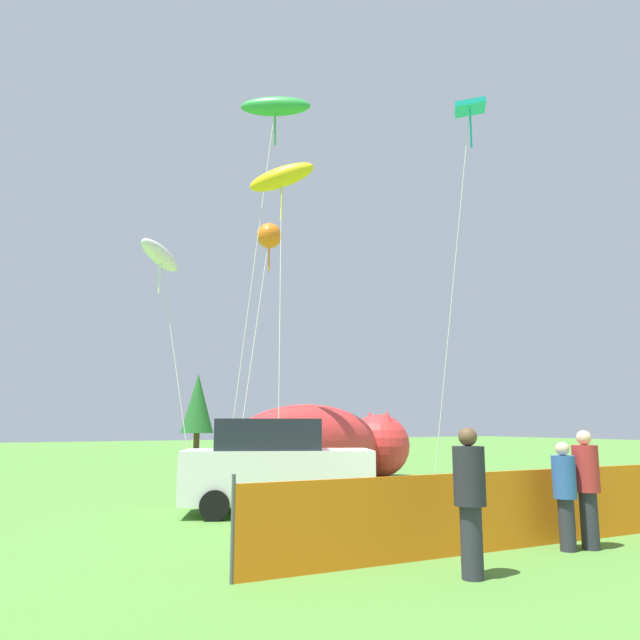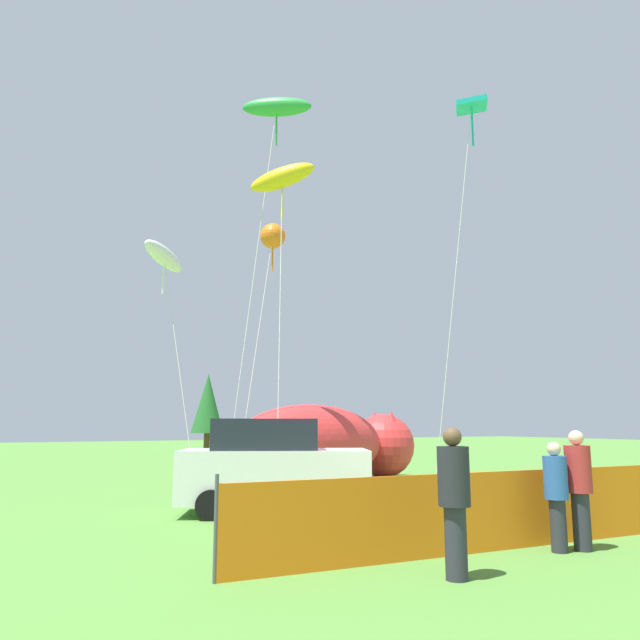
# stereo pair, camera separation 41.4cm
# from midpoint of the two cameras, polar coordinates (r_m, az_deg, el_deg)

# --- Properties ---
(ground_plane) EXTENTS (120.00, 120.00, 0.00)m
(ground_plane) POSITION_cam_midpoint_polar(r_m,az_deg,el_deg) (13.72, 6.37, -17.48)
(ground_plane) COLOR #548C38
(parked_car) EXTENTS (4.40, 3.23, 2.04)m
(parked_car) POSITION_cam_midpoint_polar(r_m,az_deg,el_deg) (13.99, -4.97, -13.24)
(parked_car) COLOR white
(parked_car) RESTS_ON ground
(folding_chair) EXTENTS (0.77, 0.77, 0.96)m
(folding_chair) POSITION_cam_midpoint_polar(r_m,az_deg,el_deg) (13.63, 18.02, -14.77)
(folding_chair) COLOR #267F33
(folding_chair) RESTS_ON ground
(inflatable_cat) EXTENTS (8.51, 5.46, 2.52)m
(inflatable_cat) POSITION_cam_midpoint_polar(r_m,az_deg,el_deg) (20.45, -0.18, -11.59)
(inflatable_cat) COLOR red
(inflatable_cat) RESTS_ON ground
(safety_fence) EXTENTS (8.31, 0.21, 1.31)m
(safety_fence) POSITION_cam_midpoint_polar(r_m,az_deg,el_deg) (10.31, 13.89, -16.64)
(safety_fence) COLOR orange
(safety_fence) RESTS_ON ground
(spectator_in_blue_shirt) EXTENTS (0.36, 0.36, 1.65)m
(spectator_in_blue_shirt) POSITION_cam_midpoint_polar(r_m,az_deg,el_deg) (10.68, 20.42, -14.43)
(spectator_in_blue_shirt) COLOR #2D2D38
(spectator_in_blue_shirt) RESTS_ON ground
(spectator_in_grey_shirt) EXTENTS (0.41, 0.41, 1.89)m
(spectator_in_grey_shirt) POSITION_cam_midpoint_polar(r_m,az_deg,el_deg) (8.48, 12.13, -15.38)
(spectator_in_grey_shirt) COLOR #2D2D38
(spectator_in_grey_shirt) RESTS_ON ground
(spectator_in_yellow_shirt) EXTENTS (0.40, 0.40, 1.83)m
(spectator_in_yellow_shirt) POSITION_cam_midpoint_polar(r_m,az_deg,el_deg) (10.94, 22.19, -13.68)
(spectator_in_yellow_shirt) COLOR #2D2D38
(spectator_in_yellow_shirt) RESTS_ON ground
(kite_orange_flower) EXTENTS (2.31, 2.19, 9.07)m
(kite_orange_flower) POSITION_cam_midpoint_polar(r_m,az_deg,el_deg) (22.72, -5.19, 7.61)
(kite_orange_flower) COLOR silver
(kite_orange_flower) RESTS_ON ground
(kite_white_ghost) EXTENTS (2.07, 3.18, 8.06)m
(kite_white_ghost) POSITION_cam_midpoint_polar(r_m,az_deg,el_deg) (21.92, -14.91, 5.66)
(kite_white_ghost) COLOR silver
(kite_white_ghost) RESTS_ON ground
(kite_teal_diamond) EXTENTS (1.93, 1.36, 11.61)m
(kite_teal_diamond) POSITION_cam_midpoint_polar(r_m,az_deg,el_deg) (20.42, 12.89, 17.69)
(kite_teal_diamond) COLOR silver
(kite_teal_diamond) RESTS_ON ground
(kite_green_fish) EXTENTS (2.79, 1.90, 12.26)m
(kite_green_fish) POSITION_cam_midpoint_polar(r_m,az_deg,el_deg) (20.94, -4.72, 18.77)
(kite_green_fish) COLOR silver
(kite_green_fish) RESTS_ON ground
(kite_yellow_hero) EXTENTS (2.03, 2.78, 9.72)m
(kite_yellow_hero) POSITION_cam_midpoint_polar(r_m,az_deg,el_deg) (18.96, -4.18, 12.80)
(kite_yellow_hero) COLOR silver
(kite_yellow_hero) RESTS_ON ground
(horizon_tree_east) EXTENTS (2.23, 2.23, 5.33)m
(horizon_tree_east) POSITION_cam_midpoint_polar(r_m,az_deg,el_deg) (44.31, -11.39, -7.50)
(horizon_tree_east) COLOR brown
(horizon_tree_east) RESTS_ON ground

